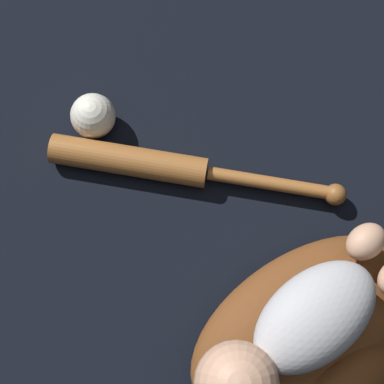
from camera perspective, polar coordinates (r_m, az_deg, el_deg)
The scene contains 5 objects.
ground_plane at distance 1.01m, azimuth 10.77°, elevation -11.77°, with size 6.00×6.00×0.00m, color black.
baseball_glove at distance 0.96m, azimuth 10.43°, elevation -12.27°, with size 0.41×0.32×0.10m.
baby_figure at distance 0.86m, azimuth 8.91°, elevation -12.54°, with size 0.34×0.22×0.11m.
baseball_bat at distance 1.03m, azimuth -2.93°, elevation 2.35°, with size 0.45×0.23×0.05m.
baseball at distance 1.06m, azimuth -8.79°, elevation 6.70°, with size 0.07×0.07×0.07m.
Camera 1 is at (0.20, 0.05, 0.99)m, focal length 60.00 mm.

